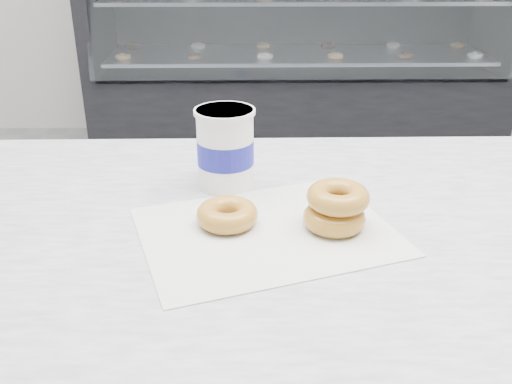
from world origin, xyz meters
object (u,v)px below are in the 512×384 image
at_px(display_case, 297,69).
at_px(donut_stack, 336,207).
at_px(donut_single, 227,214).
at_px(coffee_cup, 225,148).

xyz_separation_m(display_case, donut_stack, (-0.19, -2.71, 0.44)).
height_order(donut_single, coffee_cup, coffee_cup).
distance_m(display_case, coffee_cup, 2.63).
xyz_separation_m(donut_stack, coffee_cup, (-0.16, 0.15, 0.03)).
xyz_separation_m(display_case, donut_single, (-0.34, -2.70, 0.43)).
height_order(donut_stack, coffee_cup, coffee_cup).
xyz_separation_m(display_case, coffee_cup, (-0.35, -2.56, 0.47)).
height_order(display_case, coffee_cup, display_case).
bearing_deg(display_case, coffee_cup, -97.70).
relative_size(donut_single, donut_stack, 0.77).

